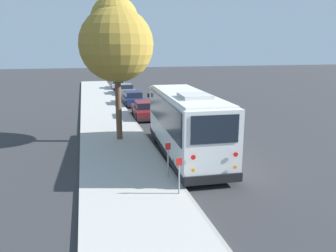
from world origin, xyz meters
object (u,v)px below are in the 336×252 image
sign_post_near (179,175)px  sign_post_far (168,160)px  shuttle_bus (186,121)px  parked_sedan_navy (132,99)px  parked_sedan_silver (118,84)px  parked_sedan_gray (125,90)px  street_tree (116,40)px  parked_sedan_maroon (145,110)px

sign_post_near → sign_post_far: bearing=-0.0°
shuttle_bus → parked_sedan_navy: shuttle_bus is taller
parked_sedan_silver → sign_post_far: (-32.10, 1.28, 0.31)m
parked_sedan_silver → sign_post_near: 33.77m
parked_sedan_gray → street_tree: size_ratio=0.58×
street_tree → sign_post_near: bearing=-170.9°
parked_sedan_navy → street_tree: bearing=165.1°
parked_sedan_navy → parked_sedan_silver: bearing=-2.9°
shuttle_bus → parked_sedan_gray: (23.56, 0.15, -1.22)m
parked_sedan_maroon → parked_sedan_gray: 13.69m
parked_sedan_silver → shuttle_bus: bearing=-174.2°
shuttle_bus → sign_post_near: bearing=162.5°
parked_sedan_maroon → parked_sedan_silver: bearing=2.5°
parked_sedan_navy → parked_sedan_gray: 7.47m
parked_sedan_gray → sign_post_far: bearing=173.9°
parked_sedan_maroon → parked_sedan_navy: parked_sedan_maroon is taller
parked_sedan_navy → sign_post_near: sign_post_near is taller
shuttle_bus → sign_post_near: size_ratio=6.40×
parked_sedan_navy → parked_sedan_silver: parked_sedan_navy is taller
parked_sedan_gray → parked_sedan_silver: 5.64m
street_tree → sign_post_near: street_tree is taller
shuttle_bus → street_tree: (3.66, 2.99, 4.03)m
sign_post_near → sign_post_far: (1.65, -0.00, 0.05)m
shuttle_bus → parked_sedan_maroon: (9.87, 0.30, -1.20)m
sign_post_far → parked_sedan_maroon: bearing=-6.2°
parked_sedan_gray → parked_sedan_navy: bearing=175.4°
parked_sedan_navy → parked_sedan_gray: (7.47, -0.22, -0.02)m
parked_sedan_silver → parked_sedan_navy: bearing=-174.9°
parked_sedan_gray → sign_post_far: sign_post_far is taller
street_tree → sign_post_near: (-8.20, -1.31, -4.98)m
parked_sedan_gray → street_tree: 20.78m
parked_sedan_gray → street_tree: bearing=169.0°
parked_sedan_maroon → parked_sedan_navy: bearing=2.9°
parked_sedan_maroon → sign_post_near: sign_post_near is taller
parked_sedan_maroon → parked_sedan_navy: (6.22, 0.08, -0.01)m
shuttle_bus → sign_post_near: (-4.55, 1.68, -0.95)m
parked_sedan_maroon → street_tree: size_ratio=0.56×
parked_sedan_gray → sign_post_far: (-26.46, 1.52, 0.32)m
shuttle_bus → parked_sedan_gray: shuttle_bus is taller
sign_post_far → sign_post_near: bearing=180.0°
sign_post_near → sign_post_far: size_ratio=0.93×
parked_sedan_navy → parked_sedan_silver: size_ratio=1.00×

